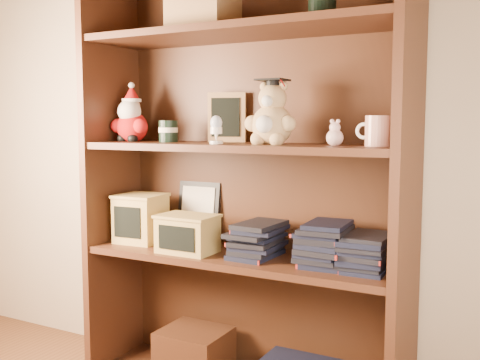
# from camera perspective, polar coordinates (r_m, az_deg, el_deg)

# --- Properties ---
(bookcase) EXTENTS (1.20, 0.35, 1.60)m
(bookcase) POSITION_cam_1_polar(r_m,az_deg,el_deg) (2.05, 0.61, -1.01)
(bookcase) COLOR #442313
(bookcase) RESTS_ON ground
(shelf_lower) EXTENTS (1.14, 0.33, 0.02)m
(shelf_lower) POSITION_cam_1_polar(r_m,az_deg,el_deg) (2.05, 0.00, -7.88)
(shelf_lower) COLOR #442313
(shelf_lower) RESTS_ON ground
(shelf_upper) EXTENTS (1.14, 0.33, 0.02)m
(shelf_upper) POSITION_cam_1_polar(r_m,az_deg,el_deg) (1.99, 0.00, 3.36)
(shelf_upper) COLOR #442313
(shelf_upper) RESTS_ON ground
(santa_plush) EXTENTS (0.17, 0.12, 0.24)m
(santa_plush) POSITION_cam_1_polar(r_m,az_deg,el_deg) (2.26, -11.01, 6.07)
(santa_plush) COLOR #A50F0F
(santa_plush) RESTS_ON shelf_upper
(teachers_tin) EXTENTS (0.07, 0.07, 0.08)m
(teachers_tin) POSITION_cam_1_polar(r_m,az_deg,el_deg) (2.15, -7.30, 4.95)
(teachers_tin) COLOR black
(teachers_tin) RESTS_ON shelf_upper
(chalkboard_plaque) EXTENTS (0.15, 0.10, 0.19)m
(chalkboard_plaque) POSITION_cam_1_polar(r_m,az_deg,el_deg) (2.15, -1.34, 6.30)
(chalkboard_plaque) COLOR #9E7547
(chalkboard_plaque) RESTS_ON shelf_upper
(egg_cup) EXTENTS (0.05, 0.05, 0.10)m
(egg_cup) POSITION_cam_1_polar(r_m,az_deg,el_deg) (1.95, -2.43, 5.24)
(egg_cup) COLOR white
(egg_cup) RESTS_ON shelf_upper
(grad_teddy_bear) EXTENTS (0.19, 0.16, 0.23)m
(grad_teddy_bear) POSITION_cam_1_polar(r_m,az_deg,el_deg) (1.93, 3.22, 6.22)
(grad_teddy_bear) COLOR tan
(grad_teddy_bear) RESTS_ON shelf_upper
(pink_figurine) EXTENTS (0.06, 0.06, 0.09)m
(pink_figurine) POSITION_cam_1_polar(r_m,az_deg,el_deg) (1.85, 9.61, 4.51)
(pink_figurine) COLOR beige
(pink_figurine) RESTS_ON shelf_upper
(teacher_mug) EXTENTS (0.11, 0.08, 0.10)m
(teacher_mug) POSITION_cam_1_polar(r_m,az_deg,el_deg) (1.81, 13.71, 4.86)
(teacher_mug) COLOR silver
(teacher_mug) RESTS_ON shelf_upper
(certificate_frame) EXTENTS (0.19, 0.05, 0.24)m
(certificate_frame) POSITION_cam_1_polar(r_m,az_deg,el_deg) (2.27, -4.24, -3.17)
(certificate_frame) COLOR black
(certificate_frame) RESTS_ON shelf_lower
(treats_box) EXTENTS (0.19, 0.19, 0.19)m
(treats_box) POSITION_cam_1_polar(r_m,az_deg,el_deg) (2.27, -10.04, -3.81)
(treats_box) COLOR tan
(treats_box) RESTS_ON shelf_lower
(pencils_box) EXTENTS (0.21, 0.15, 0.14)m
(pencils_box) POSITION_cam_1_polar(r_m,az_deg,el_deg) (2.07, -5.36, -5.41)
(pencils_box) COLOR tan
(pencils_box) RESTS_ON shelf_lower
(book_stack_left) EXTENTS (0.14, 0.20, 0.13)m
(book_stack_left) POSITION_cam_1_polar(r_m,az_deg,el_deg) (2.00, 1.80, -5.98)
(book_stack_left) COLOR black
(book_stack_left) RESTS_ON shelf_lower
(book_stack_mid) EXTENTS (0.14, 0.20, 0.14)m
(book_stack_mid) POSITION_cam_1_polar(r_m,az_deg,el_deg) (1.90, 8.51, -6.41)
(book_stack_mid) COLOR black
(book_stack_mid) RESTS_ON shelf_lower
(book_stack_right) EXTENTS (0.14, 0.20, 0.13)m
(book_stack_right) POSITION_cam_1_polar(r_m,az_deg,el_deg) (1.87, 12.52, -6.99)
(book_stack_right) COLOR black
(book_stack_right) RESTS_ON shelf_lower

